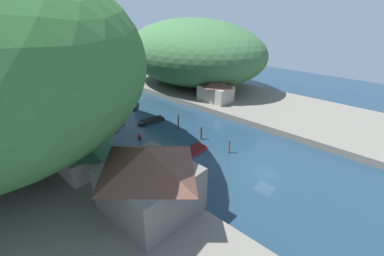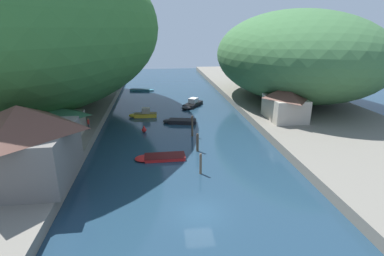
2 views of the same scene
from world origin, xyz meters
The scene contains 18 objects.
water_surface centered at (0.00, 30.00, 0.00)m, with size 130.00×130.00×0.00m, color #1E384C.
left_bank centered at (-22.95, 30.00, 0.58)m, with size 22.00×120.00×1.15m.
right_bank centered at (22.95, 30.00, 0.58)m, with size 22.00×120.00×1.15m.
hillside_right centered at (24.05, 35.79, 9.76)m, with size 29.86×41.81×17.21m.
waterfront_building centered at (-15.53, 5.67, 4.93)m, with size 8.75×9.54×7.30m.
boathouse_shed centered at (-16.62, 17.80, 3.30)m, with size 6.93×7.05×4.15m.
right_bank_cottage centered at (16.72, 21.93, 3.90)m, with size 5.55×7.52×5.30m.
boat_far_right_bank centered at (3.65, 35.94, 0.47)m, with size 5.26×6.58×1.57m.
boat_white_cruiser centered at (-5.75, 29.62, 0.51)m, with size 4.93×1.50×1.68m.
boat_navy_launch centered at (-3.25, 11.50, 0.20)m, with size 6.01×2.25×0.41m.
boat_far_upstream centered at (0.20, 25.45, 0.30)m, with size 5.74×3.08×0.61m.
boat_red_skiff centered at (-6.51, 52.92, 0.24)m, with size 6.11×2.22×0.48m.
mooring_post_nearest centered at (1.15, 7.13, 1.19)m, with size 0.26×0.26×2.38m.
mooring_post_second centered at (1.68, 13.32, 1.21)m, with size 0.32×0.32×2.41m.
mooring_post_middle centered at (1.69, 18.88, 1.55)m, with size 0.28×0.28×3.09m.
channel_buoy_near centered at (-5.27, 21.48, 0.41)m, with size 0.71×0.71×1.07m.
person_on_quay centered at (-14.11, 16.73, 2.13)m, with size 0.30×0.42×1.69m.
person_by_boathouse centered at (-12.94, 20.27, 2.13)m, with size 0.22×0.38×1.69m.
Camera 1 is at (-28.39, -12.11, 20.73)m, focal length 24.00 mm.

